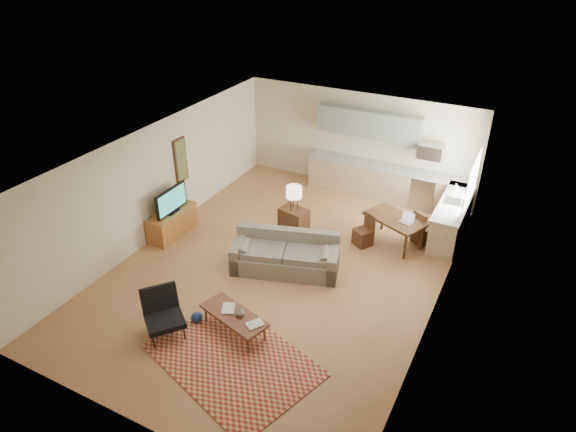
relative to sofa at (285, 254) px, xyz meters
The scene contains 25 objects.
room 0.95m from the sofa, behind, with size 9.00×9.00×9.00m.
kitchen_counter_back 4.27m from the sofa, 79.16° to the left, with size 4.26×0.64×0.92m, color tan, non-canonical shape.
kitchen_counter_right 4.13m from the sofa, 46.73° to the left, with size 0.64×2.26×0.92m, color tan, non-canonical shape.
kitchen_range 4.60m from the sofa, 65.57° to the left, with size 0.62×0.62×0.90m, color #A5A8AD.
kitchen_microwave 4.76m from the sofa, 65.68° to the left, with size 0.62×0.40×0.35m, color #A5A8AD.
upper_cabinets 4.61m from the sofa, 87.33° to the left, with size 2.80×0.34×0.70m, color gray.
window_right 4.49m from the sofa, 43.85° to the left, with size 0.02×1.40×1.05m, color white.
wall_art_left 3.62m from the sofa, 164.64° to the left, with size 0.06×0.42×1.10m, color olive, non-canonical shape.
triptych 4.68m from the sofa, 92.53° to the left, with size 1.70×0.04×0.50m, color beige, non-canonical shape.
rug 2.82m from the sofa, 81.12° to the right, with size 2.78×1.93×0.02m, color maroon.
sofa is the anchor object (origin of this frame).
coffee_table 2.14m from the sofa, 88.30° to the right, with size 1.34×0.53×0.40m, color #532D1E, non-canonical shape.
book_a 2.12m from the sofa, 95.62° to the right, with size 0.34×0.38×0.03m, color maroon.
book_b 2.18m from the sofa, 78.06° to the right, with size 0.34×0.37×0.02m, color navy.
vase 2.12m from the sofa, 85.11° to the right, with size 0.20×0.20×0.17m, color black.
armchair 2.95m from the sofa, 109.71° to the right, with size 0.76×0.76×0.87m, color black, non-canonical shape.
tv_credenza 3.07m from the sofa, behind, with size 0.51×1.33×0.61m, color brown, non-canonical shape.
tv 3.06m from the sofa, behind, with size 0.10×1.02×0.61m, color black, non-canonical shape.
console_table 1.34m from the sofa, 109.12° to the left, with size 0.64×0.43×0.75m, color #362012, non-canonical shape.
table_lamp 1.49m from the sofa, 109.12° to the left, with size 0.36×0.36×0.60m, color beige, non-canonical shape.
dining_table 2.70m from the sofa, 50.17° to the left, with size 1.35×0.77×0.68m, color #362012, non-canonical shape.
dining_chair_near 2.04m from the sofa, 56.42° to the left, with size 0.37×0.39×0.77m, color #362012, non-canonical shape.
dining_chair_far 3.38m from the sofa, 46.40° to the left, with size 0.39×0.41×0.83m, color #362012, non-canonical shape.
laptop 2.85m from the sofa, 44.79° to the left, with size 0.29×0.22×0.22m, color #A5A8AD, non-canonical shape.
soap_bottle 4.55m from the sofa, 52.72° to the left, with size 0.11×0.11×0.19m, color beige.
Camera 1 is at (4.29, -8.01, 6.52)m, focal length 32.00 mm.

